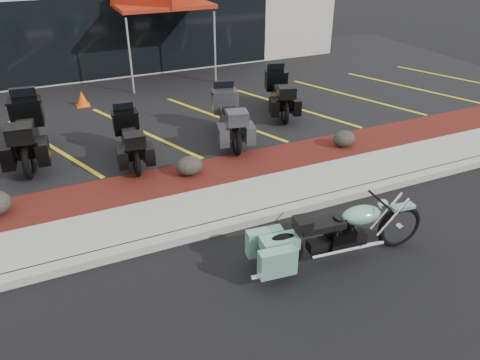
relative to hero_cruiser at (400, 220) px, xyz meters
name	(u,v)px	position (x,y,z in m)	size (l,w,h in m)	color
ground	(227,264)	(-2.78, 0.74, -0.52)	(90.00, 90.00, 0.00)	black
curb	(207,230)	(-2.78, 1.64, -0.45)	(24.00, 0.25, 0.15)	gray
sidewalk	(194,211)	(-2.78, 2.34, -0.45)	(24.00, 1.20, 0.15)	gray
mulch_bed	(175,182)	(-2.78, 3.54, -0.44)	(24.00, 1.20, 0.16)	black
upper_lot	(121,103)	(-2.78, 8.94, -0.45)	(26.00, 9.60, 0.15)	black
dealership_building	(81,6)	(-2.78, 15.21, 1.48)	(18.00, 8.16, 4.00)	#A3A094
boulder_mid	(189,166)	(-2.42, 3.61, -0.16)	(0.56, 0.47, 0.40)	black
boulder_right	(344,139)	(1.37, 3.46, -0.17)	(0.54, 0.45, 0.38)	black
hero_cruiser	(400,220)	(0.00, 0.00, 0.00)	(2.97, 0.75, 1.05)	#6AA58C
touring_black_front	(28,117)	(-5.32, 6.60, 0.34)	(2.44, 0.93, 1.42)	black
touring_black_mid	(125,126)	(-3.32, 5.46, 0.20)	(1.98, 0.76, 1.15)	black
touring_grey	(224,105)	(-0.78, 5.65, 0.27)	(2.20, 0.84, 1.28)	#303136
touring_black_rear	(275,84)	(1.26, 6.74, 0.24)	(2.12, 0.81, 1.23)	black
traffic_cone	(82,99)	(-3.87, 8.92, -0.15)	(0.36, 0.36, 0.44)	#DE5407
popup_canopy	(158,0)	(-0.88, 10.85, 2.12)	(3.84, 3.84, 2.74)	silver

